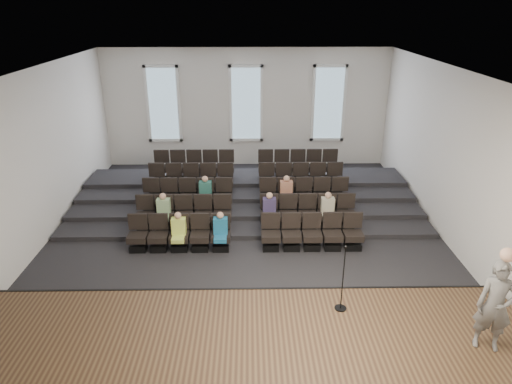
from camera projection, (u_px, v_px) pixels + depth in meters
ground at (246, 239)px, 13.91m from camera, size 14.00×14.00×0.00m
ceiling at (244, 71)px, 11.98m from camera, size 12.00×14.00×0.02m
wall_back at (246, 108)px, 19.42m from camera, size 12.00×0.04×5.00m
wall_front at (242, 322)px, 6.47m from camera, size 12.00×0.04×5.00m
wall_left at (32, 163)px, 12.85m from camera, size 0.04×14.00×5.00m
wall_right at (455, 160)px, 13.03m from camera, size 0.04×14.00×5.00m
stage at (245, 351)px, 9.11m from camera, size 11.80×3.60×0.50m
stage_lip at (245, 298)px, 10.74m from camera, size 11.80×0.06×0.52m
risers at (246, 193)px, 16.76m from camera, size 11.80×4.80×0.60m
seating_rows at (246, 199)px, 15.07m from camera, size 6.80×4.70×1.67m
windows at (246, 104)px, 19.28m from camera, size 8.44×0.10×3.24m
audience at (237, 208)px, 14.00m from camera, size 5.45×2.64×1.10m
speaker at (495, 306)px, 8.52m from camera, size 0.79×0.64×1.88m
mic_stand at (342, 290)px, 9.78m from camera, size 0.26×0.26×1.57m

